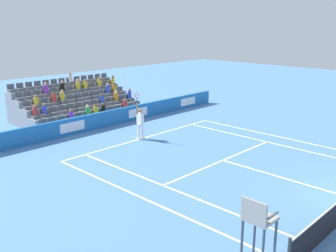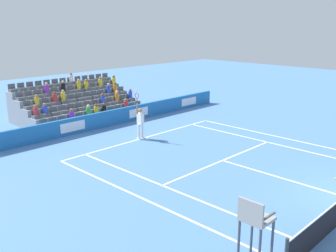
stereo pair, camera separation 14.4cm
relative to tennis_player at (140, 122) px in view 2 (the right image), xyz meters
The scene contains 13 objects.
line_baseline 1.05m from the tennis_player, behind, with size 10.97×0.10×0.01m, color white.
line_service 5.59m from the tennis_player, 93.84° to the left, with size 8.23×0.10×0.01m, color white.
line_centre_service 8.76m from the tennis_player, 92.43° to the left, with size 0.10×6.40×0.01m, color white.
line_singles_sideline_left 7.10m from the tennis_player, 57.80° to the left, with size 0.10×11.89×0.01m, color white.
line_singles_sideline_right 7.51m from the tennis_player, 127.01° to the left, with size 0.10×11.89×0.01m, color white.
line_doubles_sideline_left 7.91m from the tennis_player, 49.30° to the left, with size 0.10×11.89×0.01m, color white.
line_doubles_sideline_right 8.40m from the tennis_player, 134.54° to the left, with size 0.10×11.89×0.01m, color white.
line_centre_mark 1.06m from the tennis_player, 164.36° to the left, with size 0.10×0.20×0.01m, color white.
sponsor_barrier 3.62m from the tennis_player, 95.89° to the right, with size 20.68×0.22×1.00m.
tennis_player is the anchor object (origin of this frame).
umpire_chair 13.09m from the tennis_player, 60.74° to the left, with size 0.70×0.70×2.34m.
stadium_stand 7.14m from the tennis_player, 93.01° to the right, with size 8.06×4.75×2.95m.
loose_tennis_ball 10.51m from the tennis_player, 100.23° to the left, with size 0.07×0.07×0.07m, color #D1E533.
Camera 2 is at (14.46, 4.00, 6.47)m, focal length 41.54 mm.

